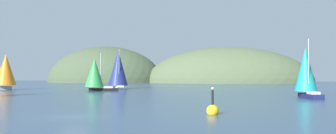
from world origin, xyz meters
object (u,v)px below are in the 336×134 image
(sailboat_teal_sail, at_px, (306,72))
(channel_buoy, at_px, (213,110))
(sailboat_green_sail, at_px, (95,74))
(sailboat_orange_sail, at_px, (5,71))
(sailboat_navy_sail, at_px, (118,68))

(sailboat_teal_sail, distance_m, channel_buoy, 28.66)
(sailboat_green_sail, bearing_deg, channel_buoy, -53.23)
(sailboat_orange_sail, relative_size, sailboat_navy_sail, 0.85)
(sailboat_teal_sail, bearing_deg, sailboat_navy_sail, 147.30)
(sailboat_teal_sail, distance_m, sailboat_navy_sail, 48.30)
(sailboat_teal_sail, xyz_separation_m, channel_buoy, (-11.84, -25.84, -3.65))
(sailboat_green_sail, bearing_deg, sailboat_teal_sail, -17.80)
(sailboat_orange_sail, bearing_deg, channel_buoy, -37.65)
(sailboat_green_sail, height_order, sailboat_navy_sail, sailboat_navy_sail)
(sailboat_green_sail, distance_m, sailboat_navy_sail, 13.01)
(sailboat_navy_sail, bearing_deg, sailboat_green_sail, -91.56)
(sailboat_navy_sail, relative_size, channel_buoy, 3.83)
(channel_buoy, bearing_deg, sailboat_teal_sail, 65.38)
(sailboat_green_sail, distance_m, sailboat_orange_sail, 24.12)
(sailboat_navy_sail, xyz_separation_m, channel_buoy, (28.79, -51.93, -4.82))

